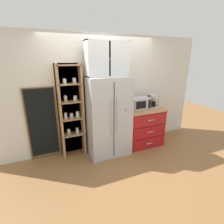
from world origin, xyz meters
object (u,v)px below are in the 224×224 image
at_px(microwave, 140,103).
at_px(chalkboard_menu, 43,124).
at_px(coffee_maker, 153,101).
at_px(mug_cream, 128,108).
at_px(mug_sage, 144,106).
at_px(bottle_clear, 159,102).
at_px(refrigerator, 108,116).

height_order(microwave, chalkboard_menu, chalkboard_menu).
height_order(coffee_maker, mug_cream, coffee_maker).
relative_size(mug_cream, chalkboard_menu, 0.07).
distance_m(microwave, mug_cream, 0.30).
xyz_separation_m(mug_sage, bottle_clear, (0.39, -0.05, 0.07)).
height_order(bottle_clear, chalkboard_menu, chalkboard_menu).
bearing_deg(bottle_clear, coffee_maker, 159.97).
xyz_separation_m(coffee_maker, mug_cream, (-0.63, 0.06, -0.11)).
bearing_deg(refrigerator, microwave, 5.03).
height_order(microwave, bottle_clear, bottle_clear).
distance_m(refrigerator, microwave, 0.86).
relative_size(mug_cream, mug_sage, 0.89).
bearing_deg(coffee_maker, mug_cream, 174.81).
bearing_deg(mug_sage, chalkboard_menu, 172.73).
bearing_deg(bottle_clear, mug_sage, 173.15).
bearing_deg(bottle_clear, mug_cream, 171.97).
relative_size(refrigerator, bottle_clear, 6.43).
xyz_separation_m(refrigerator, microwave, (0.84, 0.07, 0.19)).
height_order(coffee_maker, mug_sage, coffee_maker).
relative_size(mug_sage, bottle_clear, 0.46).
bearing_deg(microwave, mug_cream, 176.96).
distance_m(mug_cream, bottle_clear, 0.79).
bearing_deg(mug_sage, refrigerator, -178.32).
bearing_deg(mug_sage, microwave, 152.47).
bearing_deg(refrigerator, mug_cream, 9.28).
relative_size(mug_sage, chalkboard_menu, 0.08).
xyz_separation_m(coffee_maker, mug_sage, (-0.25, -0.00, -0.11)).
bearing_deg(microwave, chalkboard_menu, 173.66).
xyz_separation_m(refrigerator, chalkboard_menu, (-1.31, 0.31, -0.09)).
bearing_deg(refrigerator, coffee_maker, 1.54).
distance_m(bottle_clear, chalkboard_menu, 2.67).
relative_size(microwave, coffee_maker, 1.42).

